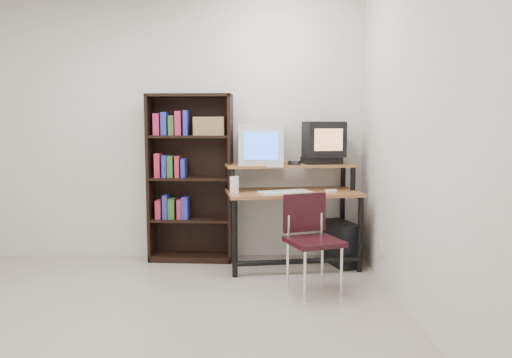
{
  "coord_description": "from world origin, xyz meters",
  "views": [
    {
      "loc": [
        0.83,
        -3.11,
        1.38
      ],
      "look_at": [
        0.89,
        1.1,
        0.91
      ],
      "focal_mm": 35.0,
      "sensor_mm": 36.0,
      "label": 1
    }
  ],
  "objects_px": {
    "school_chair": "(311,233)",
    "bookshelf": "(191,175)",
    "computer_desk": "(292,195)",
    "crt_tv": "(324,139)",
    "pc_tower": "(341,243)",
    "crt_monitor": "(261,145)"
  },
  "relations": [
    {
      "from": "pc_tower",
      "to": "bookshelf",
      "type": "xyz_separation_m",
      "value": [
        -1.48,
        0.2,
        0.65
      ]
    },
    {
      "from": "crt_tv",
      "to": "pc_tower",
      "type": "relative_size",
      "value": 0.9
    },
    {
      "from": "crt_monitor",
      "to": "crt_tv",
      "type": "distance_m",
      "value": 0.62
    },
    {
      "from": "computer_desk",
      "to": "crt_tv",
      "type": "relative_size",
      "value": 3.26
    },
    {
      "from": "crt_monitor",
      "to": "crt_tv",
      "type": "relative_size",
      "value": 1.1
    },
    {
      "from": "school_chair",
      "to": "pc_tower",
      "type": "bearing_deg",
      "value": 43.02
    },
    {
      "from": "crt_monitor",
      "to": "school_chair",
      "type": "xyz_separation_m",
      "value": [
        0.38,
        -0.83,
        -0.68
      ]
    },
    {
      "from": "bookshelf",
      "to": "crt_monitor",
      "type": "bearing_deg",
      "value": -7.14
    },
    {
      "from": "pc_tower",
      "to": "bookshelf",
      "type": "height_order",
      "value": "bookshelf"
    },
    {
      "from": "computer_desk",
      "to": "crt_tv",
      "type": "height_order",
      "value": "crt_tv"
    },
    {
      "from": "crt_monitor",
      "to": "school_chair",
      "type": "height_order",
      "value": "crt_monitor"
    },
    {
      "from": "school_chair",
      "to": "computer_desk",
      "type": "bearing_deg",
      "value": 77.12
    },
    {
      "from": "crt_tv",
      "to": "school_chair",
      "type": "height_order",
      "value": "crt_tv"
    },
    {
      "from": "computer_desk",
      "to": "bookshelf",
      "type": "relative_size",
      "value": 0.79
    },
    {
      "from": "school_chair",
      "to": "bookshelf",
      "type": "distance_m",
      "value": 1.5
    },
    {
      "from": "computer_desk",
      "to": "school_chair",
      "type": "relative_size",
      "value": 1.65
    },
    {
      "from": "pc_tower",
      "to": "bookshelf",
      "type": "bearing_deg",
      "value": 154.04
    },
    {
      "from": "computer_desk",
      "to": "school_chair",
      "type": "bearing_deg",
      "value": -90.15
    },
    {
      "from": "crt_monitor",
      "to": "bookshelf",
      "type": "bearing_deg",
      "value": 170.71
    },
    {
      "from": "computer_desk",
      "to": "school_chair",
      "type": "distance_m",
      "value": 0.77
    },
    {
      "from": "crt_tv",
      "to": "bookshelf",
      "type": "bearing_deg",
      "value": 171.12
    },
    {
      "from": "school_chair",
      "to": "bookshelf",
      "type": "xyz_separation_m",
      "value": [
        -1.09,
        0.97,
        0.37
      ]
    }
  ]
}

